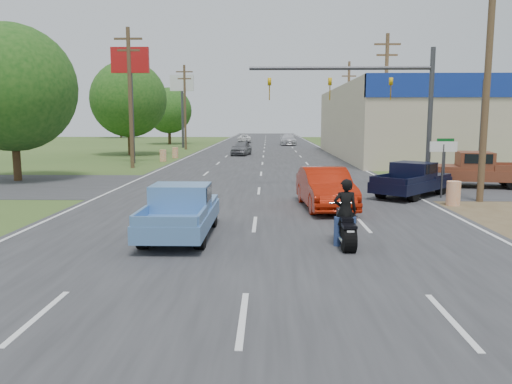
{
  "coord_description": "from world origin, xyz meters",
  "views": [
    {
      "loc": [
        0.43,
        -8.27,
        3.42
      ],
      "look_at": [
        0.08,
        6.61,
        1.3
      ],
      "focal_mm": 35.0,
      "sensor_mm": 36.0,
      "label": 1
    }
  ],
  "objects_px": {
    "rider": "(345,215)",
    "distant_car_grey": "(241,149)",
    "red_convertible": "(325,189)",
    "navy_pickup": "(413,179)",
    "blue_pickup": "(181,210)",
    "distant_car_silver": "(288,140)",
    "distant_car_white": "(244,139)",
    "motorcycle": "(345,229)",
    "brown_pickup": "(474,169)"
  },
  "relations": [
    {
      "from": "red_convertible",
      "to": "rider",
      "type": "distance_m",
      "value": 6.01
    },
    {
      "from": "red_convertible",
      "to": "motorcycle",
      "type": "height_order",
      "value": "red_convertible"
    },
    {
      "from": "blue_pickup",
      "to": "distant_car_grey",
      "type": "bearing_deg",
      "value": 90.34
    },
    {
      "from": "distant_car_white",
      "to": "motorcycle",
      "type": "bearing_deg",
      "value": 91.99
    },
    {
      "from": "rider",
      "to": "brown_pickup",
      "type": "height_order",
      "value": "brown_pickup"
    },
    {
      "from": "distant_car_silver",
      "to": "navy_pickup",
      "type": "bearing_deg",
      "value": -85.99
    },
    {
      "from": "blue_pickup",
      "to": "navy_pickup",
      "type": "xyz_separation_m",
      "value": [
        9.22,
        8.19,
        -0.0
      ]
    },
    {
      "from": "rider",
      "to": "distant_car_grey",
      "type": "distance_m",
      "value": 36.92
    },
    {
      "from": "motorcycle",
      "to": "distant_car_white",
      "type": "distance_m",
      "value": 65.98
    },
    {
      "from": "distant_car_grey",
      "to": "distant_car_silver",
      "type": "bearing_deg",
      "value": 84.14
    },
    {
      "from": "red_convertible",
      "to": "blue_pickup",
      "type": "xyz_separation_m",
      "value": [
        -4.84,
        -4.86,
        -0.0
      ]
    },
    {
      "from": "brown_pickup",
      "to": "blue_pickup",
      "type": "bearing_deg",
      "value": 142.61
    },
    {
      "from": "rider",
      "to": "navy_pickup",
      "type": "height_order",
      "value": "rider"
    },
    {
      "from": "red_convertible",
      "to": "distant_car_white",
      "type": "xyz_separation_m",
      "value": [
        -6.0,
        59.66,
        -0.17
      ]
    },
    {
      "from": "motorcycle",
      "to": "distant_car_white",
      "type": "bearing_deg",
      "value": 94.02
    },
    {
      "from": "motorcycle",
      "to": "distant_car_silver",
      "type": "relative_size",
      "value": 0.4
    },
    {
      "from": "navy_pickup",
      "to": "brown_pickup",
      "type": "distance_m",
      "value": 5.31
    },
    {
      "from": "rider",
      "to": "navy_pickup",
      "type": "xyz_separation_m",
      "value": [
        4.53,
        9.34,
        -0.1
      ]
    },
    {
      "from": "navy_pickup",
      "to": "distant_car_white",
      "type": "xyz_separation_m",
      "value": [
        -10.38,
        56.32,
        -0.16
      ]
    },
    {
      "from": "navy_pickup",
      "to": "distant_car_silver",
      "type": "height_order",
      "value": "distant_car_silver"
    },
    {
      "from": "blue_pickup",
      "to": "brown_pickup",
      "type": "distance_m",
      "value": 17.64
    },
    {
      "from": "red_convertible",
      "to": "rider",
      "type": "bearing_deg",
      "value": -96.23
    },
    {
      "from": "motorcycle",
      "to": "rider",
      "type": "distance_m",
      "value": 0.4
    },
    {
      "from": "red_convertible",
      "to": "distant_car_silver",
      "type": "xyz_separation_m",
      "value": [
        0.63,
        52.19,
        -0.01
      ]
    },
    {
      "from": "distant_car_grey",
      "to": "rider",
      "type": "bearing_deg",
      "value": -74.03
    },
    {
      "from": "blue_pickup",
      "to": "distant_car_silver",
      "type": "xyz_separation_m",
      "value": [
        5.48,
        57.05,
        -0.0
      ]
    },
    {
      "from": "distant_car_grey",
      "to": "distant_car_silver",
      "type": "distance_m",
      "value": 22.29
    },
    {
      "from": "distant_car_silver",
      "to": "distant_car_white",
      "type": "relative_size",
      "value": 1.2
    },
    {
      "from": "brown_pickup",
      "to": "distant_car_silver",
      "type": "relative_size",
      "value": 1.07
    },
    {
      "from": "distant_car_silver",
      "to": "motorcycle",
      "type": "bearing_deg",
      "value": -91.14
    },
    {
      "from": "blue_pickup",
      "to": "rider",
      "type": "bearing_deg",
      "value": -13.48
    },
    {
      "from": "red_convertible",
      "to": "brown_pickup",
      "type": "height_order",
      "value": "brown_pickup"
    },
    {
      "from": "red_convertible",
      "to": "navy_pickup",
      "type": "bearing_deg",
      "value": 32.49
    },
    {
      "from": "blue_pickup",
      "to": "navy_pickup",
      "type": "bearing_deg",
      "value": 41.85
    },
    {
      "from": "blue_pickup",
      "to": "distant_car_silver",
      "type": "relative_size",
      "value": 0.87
    },
    {
      "from": "navy_pickup",
      "to": "red_convertible",
      "type": "bearing_deg",
      "value": -101.21
    },
    {
      "from": "distant_car_grey",
      "to": "distant_car_silver",
      "type": "xyz_separation_m",
      "value": [
        5.55,
        21.59,
        0.1
      ]
    },
    {
      "from": "blue_pickup",
      "to": "red_convertible",
      "type": "bearing_deg",
      "value": 45.32
    },
    {
      "from": "rider",
      "to": "distant_car_grey",
      "type": "relative_size",
      "value": 0.44
    },
    {
      "from": "motorcycle",
      "to": "distant_car_white",
      "type": "xyz_separation_m",
      "value": [
        -5.85,
        65.72,
        0.13
      ]
    },
    {
      "from": "red_convertible",
      "to": "distant_car_grey",
      "type": "distance_m",
      "value": 31.0
    },
    {
      "from": "red_convertible",
      "to": "motorcycle",
      "type": "xyz_separation_m",
      "value": [
        -0.15,
        -6.06,
        -0.3
      ]
    },
    {
      "from": "red_convertible",
      "to": "navy_pickup",
      "type": "xyz_separation_m",
      "value": [
        4.38,
        3.34,
        -0.0
      ]
    },
    {
      "from": "blue_pickup",
      "to": "distant_car_white",
      "type": "distance_m",
      "value": 64.53
    },
    {
      "from": "rider",
      "to": "distant_car_white",
      "type": "bearing_deg",
      "value": -85.98
    },
    {
      "from": "distant_car_grey",
      "to": "distant_car_silver",
      "type": "relative_size",
      "value": 0.74
    },
    {
      "from": "blue_pickup",
      "to": "brown_pickup",
      "type": "relative_size",
      "value": 0.81
    },
    {
      "from": "blue_pickup",
      "to": "distant_car_silver",
      "type": "bearing_deg",
      "value": 84.74
    },
    {
      "from": "motorcycle",
      "to": "distant_car_white",
      "type": "height_order",
      "value": "distant_car_white"
    },
    {
      "from": "rider",
      "to": "distant_car_silver",
      "type": "distance_m",
      "value": 58.2
    }
  ]
}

